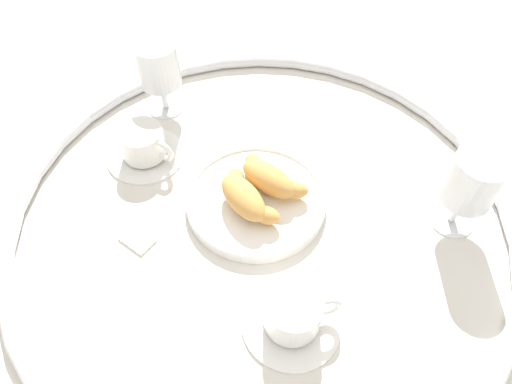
{
  "coord_description": "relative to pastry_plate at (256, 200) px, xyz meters",
  "views": [
    {
      "loc": [
        0.23,
        -0.37,
        0.6
      ],
      "look_at": [
        -0.02,
        0.01,
        0.03
      ],
      "focal_mm": 32.18,
      "sensor_mm": 36.0,
      "label": 1
    }
  ],
  "objects": [
    {
      "name": "coffee_cup_near",
      "position": [
        -0.22,
        -0.02,
        0.02
      ],
      "size": [
        0.14,
        0.14,
        0.06
      ],
      "color": "white",
      "rests_on": "ground_plane"
    },
    {
      "name": "croissant_small",
      "position": [
        0.01,
        0.03,
        0.03
      ],
      "size": [
        0.14,
        0.07,
        0.04
      ],
      "color": "#D6994C",
      "rests_on": "pastry_plate"
    },
    {
      "name": "sugar_packet",
      "position": [
        -0.11,
        -0.16,
        -0.01
      ],
      "size": [
        0.05,
        0.04,
        0.01
      ],
      "primitive_type": "cube",
      "rotation": [
        0.0,
        0.0,
        -0.07
      ],
      "color": "white",
      "rests_on": "ground_plane"
    },
    {
      "name": "juice_glass_left",
      "position": [
        -0.27,
        0.1,
        0.08
      ],
      "size": [
        0.08,
        0.08,
        0.14
      ],
      "color": "white",
      "rests_on": "ground_plane"
    },
    {
      "name": "pastry_plate",
      "position": [
        0.0,
        0.0,
        0.0
      ],
      "size": [
        0.23,
        0.23,
        0.02
      ],
      "color": "white",
      "rests_on": "ground_plane"
    },
    {
      "name": "croissant_large",
      "position": [
        -0.0,
        -0.02,
        0.03
      ],
      "size": [
        0.13,
        0.1,
        0.04
      ],
      "color": "#D6994C",
      "rests_on": "pastry_plate"
    },
    {
      "name": "coffee_cup_far",
      "position": [
        0.15,
        -0.14,
        0.02
      ],
      "size": [
        0.14,
        0.14,
        0.06
      ],
      "color": "white",
      "rests_on": "ground_plane"
    },
    {
      "name": "juice_glass_right",
      "position": [
        0.28,
        0.14,
        0.08
      ],
      "size": [
        0.08,
        0.08,
        0.14
      ],
      "color": "white",
      "rests_on": "ground_plane"
    },
    {
      "name": "table_chrome_rim",
      "position": [
        0.02,
        -0.01,
        0.0
      ],
      "size": [
        0.8,
        0.8,
        0.02
      ],
      "primitive_type": "torus",
      "color": "silver",
      "rests_on": "ground_plane"
    },
    {
      "name": "ground_plane",
      "position": [
        0.02,
        -0.01,
        -0.01
      ],
      "size": [
        2.2,
        2.2,
        0.0
      ],
      "primitive_type": "plane",
      "color": "silver"
    }
  ]
}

